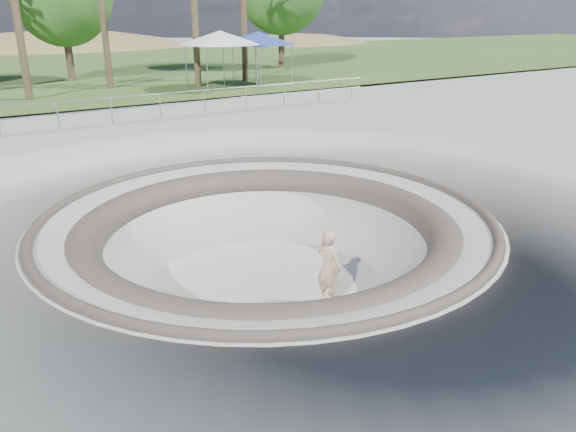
% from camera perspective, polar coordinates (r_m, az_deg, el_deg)
% --- Properties ---
extents(ground, '(180.00, 180.00, 0.00)m').
position_cam_1_polar(ground, '(12.72, -2.23, -0.02)').
color(ground, '#ADADA7').
rests_on(ground, ground).
extents(skate_bowl, '(14.00, 14.00, 4.10)m').
position_cam_1_polar(skate_bowl, '(13.47, -2.12, -7.34)').
color(skate_bowl, '#ADADA7').
rests_on(skate_bowl, ground).
extents(grass_strip, '(180.00, 36.00, 0.12)m').
position_cam_1_polar(grass_strip, '(44.92, -25.36, 13.07)').
color(grass_strip, '#385220').
rests_on(grass_strip, ground).
extents(distant_hills, '(103.20, 45.00, 28.60)m').
position_cam_1_polar(distant_hills, '(69.15, -24.19, 9.04)').
color(distant_hills, olive).
rests_on(distant_hills, ground).
extents(safety_railing, '(25.00, 0.06, 1.03)m').
position_cam_1_polar(safety_railing, '(23.41, -17.52, 10.23)').
color(safety_railing, gray).
rests_on(safety_railing, ground).
extents(skateboard, '(0.84, 0.33, 0.09)m').
position_cam_1_polar(skateboard, '(12.87, 4.07, -8.80)').
color(skateboard, olive).
rests_on(skateboard, ground).
extents(skater, '(0.54, 0.71, 1.75)m').
position_cam_1_polar(skater, '(12.46, 4.18, -5.20)').
color(skater, tan).
rests_on(skater, skateboard).
extents(canopy_white, '(6.06, 6.06, 3.06)m').
position_cam_1_polar(canopy_white, '(31.50, -6.94, 17.53)').
color(canopy_white, gray).
rests_on(canopy_white, ground).
extents(canopy_blue, '(5.52, 5.52, 2.96)m').
position_cam_1_polar(canopy_blue, '(32.97, -3.10, 17.60)').
color(canopy_blue, gray).
rests_on(canopy_blue, ground).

